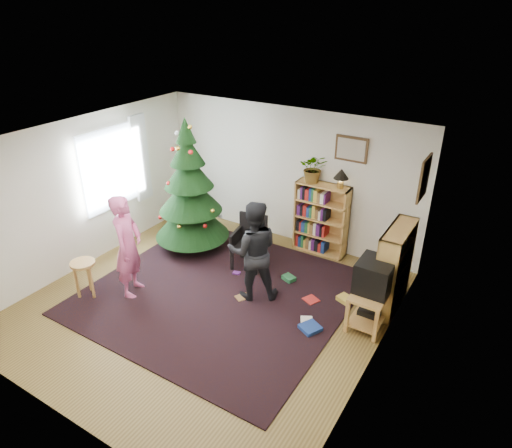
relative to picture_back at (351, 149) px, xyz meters
The scene contains 23 objects.
floor 3.35m from the picture_back, 114.92° to the right, with size 5.00×5.00×0.00m, color brown.
ceiling 2.78m from the picture_back, 114.92° to the right, with size 5.00×5.00×0.00m, color white.
wall_back 1.35m from the picture_back, behind, with size 5.00×0.02×2.50m, color silver.
wall_front 5.15m from the picture_back, 103.02° to the right, with size 5.00×0.02×2.50m, color silver.
wall_left 4.47m from the picture_back, 145.86° to the right, with size 0.02×5.00×2.50m, color silver.
wall_right 2.90m from the picture_back, 61.39° to the right, with size 0.02×5.00×2.50m, color silver.
rug 3.13m from the picture_back, 117.87° to the right, with size 3.80×3.60×0.02m, color black.
window_pane 4.10m from the picture_back, 152.62° to the right, with size 0.04×1.20×1.40m, color silver.
curtain 3.79m from the picture_back, 161.83° to the right, with size 0.06×0.35×1.60m, color silver.
picture_back is the anchor object (origin of this frame).
picture_right 1.51m from the picture_back, 28.69° to the right, with size 0.03×0.50×0.60m.
christmas_tree 2.88m from the picture_back, 153.17° to the right, with size 1.33×1.33×2.42m.
bookshelf_back 1.35m from the picture_back, 160.63° to the right, with size 0.95×0.30×1.30m.
bookshelf_right 2.06m from the picture_back, 42.26° to the right, with size 0.30×0.95×1.30m.
tv_stand 2.53m from the picture_back, 56.33° to the right, with size 0.46×0.83×0.55m.
crt_tv 2.26m from the picture_back, 56.40° to the right, with size 0.48×0.51×0.45m.
armchair 2.22m from the picture_back, 135.41° to the right, with size 0.58×0.58×0.91m.
stool 4.60m from the picture_back, 130.87° to the right, with size 0.37×0.37×0.61m.
person_standing 3.84m from the picture_back, 129.25° to the right, with size 0.60×0.39×1.64m, color #C85083.
person_by_chair 2.35m from the picture_back, 109.15° to the right, with size 0.77×0.60×1.59m, color black.
potted_plant 0.72m from the picture_back, 166.98° to the right, with size 0.46×0.40×0.51m, color gray.
table_lamp 0.45m from the picture_back, 121.88° to the right, with size 0.25×0.25×0.34m.
floor_clutter 2.60m from the picture_back, 93.91° to the right, with size 2.03×1.13×0.08m.
Camera 1 is at (3.57, -4.41, 4.19)m, focal length 32.00 mm.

